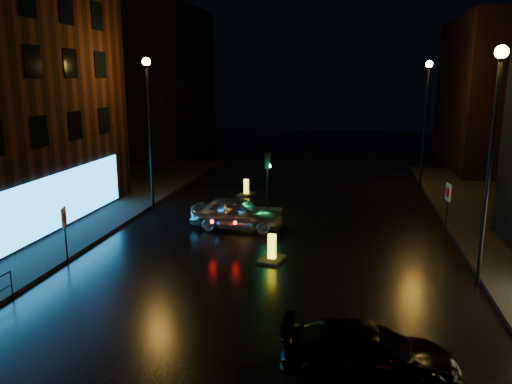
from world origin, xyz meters
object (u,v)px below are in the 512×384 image
Objects in this scene: bollard_far at (246,192)px; road_sign_left at (64,222)px; dark_sedan at (369,352)px; road_sign_right at (448,197)px; bollard_near at (272,255)px; silver_hatchback at (237,213)px; traffic_signal at (267,206)px.

road_sign_left is (-4.61, -13.12, 1.53)m from bollard_far.
dark_sedan is 20.01m from bollard_far.
road_sign_left is at bearing 15.49° from road_sign_right.
bollard_near reaches higher than bollard_far.
traffic_signal is at bearing -18.85° from silver_hatchback.
traffic_signal reaches higher than road_sign_right.
traffic_signal reaches higher than silver_hatchback.
silver_hatchback is 3.14× the size of bollard_near.
road_sign_left reaches higher than bollard_far.
bollard_far is (-7.06, 18.72, -0.41)m from dark_sedan.
bollard_far is at bearing -37.90° from road_sign_right.
dark_sedan is 1.88× the size of road_sign_left.
road_sign_left is (-5.64, -6.02, 0.97)m from silver_hatchback.
road_sign_left is 0.94× the size of road_sign_right.
dark_sedan is at bearing -70.88° from traffic_signal.
traffic_signal is 1.48× the size of road_sign_left.
road_sign_right reaches higher than bollard_far.
road_sign_right reaches higher than bollard_near.
road_sign_left reaches higher than bollard_near.
silver_hatchback is at bearing 133.44° from bollard_near.
traffic_signal reaches higher than bollard_near.
road_sign_right is at bearing -17.63° from dark_sedan.
dark_sedan is 13.10m from road_sign_right.
traffic_signal is 2.93m from silver_hatchback.
dark_sedan reaches higher than bollard_near.
road_sign_left is (-8.03, -1.90, 1.50)m from bollard_near.
road_sign_right is at bearing -13.41° from bollard_far.
bollard_near is (-3.64, 7.49, -0.39)m from dark_sedan.
dark_sedan is 8.34m from bollard_near.
traffic_signal reaches higher than bollard_far.
road_sign_left is 17.04m from road_sign_right.
traffic_signal is at bearing 114.39° from bollard_near.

